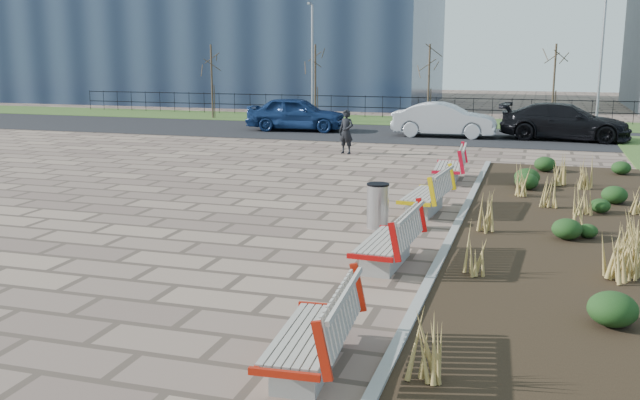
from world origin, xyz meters
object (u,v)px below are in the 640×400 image
(bench_b, at_px, (386,238))
(bench_a, at_px, (308,330))
(car_silver, at_px, (444,120))
(bench_c, at_px, (425,192))
(car_black, at_px, (565,122))
(car_blue, at_px, (297,114))
(lamp_west, at_px, (312,64))
(lamp_east, at_px, (601,65))
(bench_d, at_px, (448,164))
(pedestrian, at_px, (346,132))
(litter_bin, at_px, (378,206))

(bench_b, bearing_deg, bench_a, -87.20)
(car_silver, bearing_deg, bench_b, -176.11)
(bench_c, bearing_deg, car_black, 82.48)
(bench_b, height_order, car_blue, car_blue)
(car_black, xyz_separation_m, lamp_west, (-12.47, 4.14, 2.25))
(lamp_east, bearing_deg, bench_c, -104.33)
(car_black, bearing_deg, bench_a, 177.05)
(bench_d, relative_size, car_black, 0.40)
(pedestrian, xyz_separation_m, car_silver, (2.76, 6.21, -0.05))
(bench_b, bearing_deg, lamp_east, 81.00)
(car_silver, relative_size, lamp_east, 0.74)
(bench_a, relative_size, litter_bin, 2.21)
(lamp_east, bearing_deg, bench_d, -108.15)
(car_silver, bearing_deg, bench_d, -172.54)
(bench_a, bearing_deg, lamp_east, 76.18)
(bench_c, xyz_separation_m, pedestrian, (-4.29, 8.89, 0.30))
(pedestrian, relative_size, lamp_west, 0.27)
(bench_a, xyz_separation_m, bench_d, (0.00, 13.08, 0.00))
(bench_a, height_order, litter_bin, bench_a)
(bench_c, distance_m, car_silver, 15.18)
(car_black, bearing_deg, pedestrian, 135.41)
(litter_bin, xyz_separation_m, car_blue, (-7.75, 17.24, 0.34))
(bench_c, height_order, lamp_east, lamp_east)
(lamp_east, bearing_deg, car_silver, -145.51)
(car_black, height_order, lamp_east, lamp_east)
(pedestrian, height_order, car_blue, pedestrian)
(lamp_west, xyz_separation_m, lamp_east, (14.00, 0.00, 0.00))
(bench_a, xyz_separation_m, pedestrian, (-4.29, 17.64, 0.30))
(car_blue, bearing_deg, lamp_west, 2.07)
(litter_bin, bearing_deg, car_blue, 114.21)
(car_black, bearing_deg, lamp_east, -15.11)
(litter_bin, relative_size, pedestrian, 0.59)
(bench_b, bearing_deg, bench_d, 92.80)
(pedestrian, distance_m, car_blue, 7.83)
(car_blue, distance_m, car_silver, 6.97)
(car_black, bearing_deg, bench_c, 172.55)
(bench_d, bearing_deg, bench_b, -93.38)
(litter_bin, bearing_deg, bench_a, -84.05)
(bench_a, height_order, bench_d, same)
(lamp_east, bearing_deg, bench_b, -101.80)
(bench_a, xyz_separation_m, lamp_west, (-9.00, 28.34, 2.54))
(pedestrian, xyz_separation_m, car_blue, (-4.20, 6.61, 0.01))
(bench_c, height_order, bench_d, same)
(lamp_east, bearing_deg, car_blue, -163.16)
(pedestrian, height_order, car_silver, pedestrian)
(bench_a, relative_size, bench_b, 1.00)
(bench_a, bearing_deg, litter_bin, 92.13)
(bench_d, xyz_separation_m, lamp_west, (-9.00, 15.25, 2.54))
(car_silver, bearing_deg, lamp_east, -56.09)
(lamp_west, bearing_deg, car_blue, -82.78)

